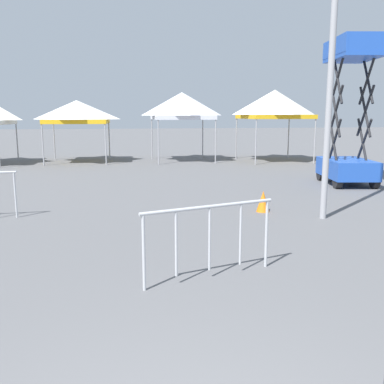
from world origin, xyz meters
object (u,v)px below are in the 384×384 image
at_px(canopy_tent_right_of_center, 182,106).
at_px(scissor_lift, 348,143).
at_px(canopy_tent_behind_center, 275,104).
at_px(traffic_cone_lot_center, 263,201).
at_px(canopy_tent_behind_right, 77,112).
at_px(crowd_barrier_by_lift, 210,227).

xyz_separation_m(canopy_tent_right_of_center, scissor_lift, (4.34, -8.26, -1.35)).
bearing_deg(scissor_lift, canopy_tent_behind_center, 88.52).
bearing_deg(canopy_tent_right_of_center, traffic_cone_lot_center, -89.05).
distance_m(canopy_tent_behind_right, traffic_cone_lot_center, 13.41).
height_order(scissor_lift, crowd_barrier_by_lift, scissor_lift).
height_order(crowd_barrier_by_lift, traffic_cone_lot_center, crowd_barrier_by_lift).
bearing_deg(canopy_tent_behind_right, canopy_tent_behind_center, -6.99).
bearing_deg(traffic_cone_lot_center, crowd_barrier_by_lift, -118.95).
distance_m(canopy_tent_behind_right, scissor_lift, 12.85).
height_order(canopy_tent_right_of_center, scissor_lift, scissor_lift).
relative_size(canopy_tent_behind_right, traffic_cone_lot_center, 6.10).
bearing_deg(canopy_tent_behind_right, scissor_lift, -42.41).
relative_size(scissor_lift, crowd_barrier_by_lift, 2.34).
xyz_separation_m(scissor_lift, traffic_cone_lot_center, (-4.15, -3.48, -1.13)).
distance_m(canopy_tent_behind_center, scissor_lift, 7.59).
bearing_deg(scissor_lift, crowd_barrier_by_lift, -130.44).
height_order(canopy_tent_right_of_center, crowd_barrier_by_lift, canopy_tent_right_of_center).
xyz_separation_m(canopy_tent_behind_center, crowd_barrier_by_lift, (-6.53, -14.89, -2.06)).
bearing_deg(canopy_tent_behind_center, scissor_lift, -91.48).
bearing_deg(canopy_tent_behind_right, crowd_barrier_by_lift, -79.00).
height_order(canopy_tent_behind_center, scissor_lift, scissor_lift).
bearing_deg(traffic_cone_lot_center, canopy_tent_behind_right, 113.66).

